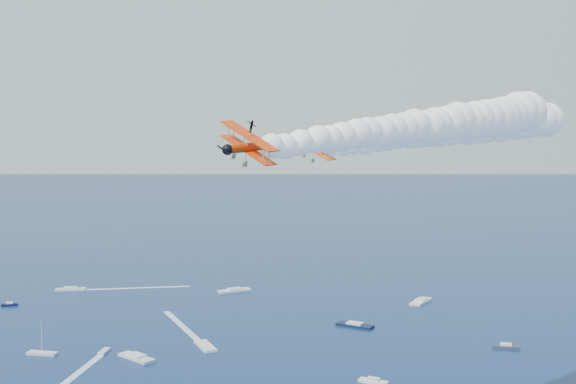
{
  "coord_description": "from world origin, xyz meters",
  "views": [
    {
      "loc": [
        3.02,
        -82.68,
        58.03
      ],
      "look_at": [
        -1.04,
        16.98,
        49.81
      ],
      "focal_mm": 46.16,
      "sensor_mm": 36.0,
      "label": 1
    }
  ],
  "objects": [
    {
      "name": "smoke_trail_lead",
      "position": [
        27.53,
        53.0,
        57.95
      ],
      "size": [
        69.84,
        69.28,
        12.18
      ],
      "primitive_type": null,
      "rotation": [
        0.0,
        0.0,
        3.86
      ],
      "color": "white"
    },
    {
      "name": "boat_wakes",
      "position": [
        -16.91,
        111.76,
        0.03
      ],
      "size": [
        174.12,
        163.79,
        0.04
      ],
      "color": "white",
      "rests_on": "ground"
    },
    {
      "name": "spectator_boats",
      "position": [
        -7.36,
        105.93,
        0.35
      ],
      "size": [
        227.95,
        169.25,
        0.7
      ],
      "color": "silver",
      "rests_on": "ground"
    },
    {
      "name": "biplane_lead",
      "position": [
        2.72,
        31.39,
        55.42
      ],
      "size": [
        12.1,
        12.5,
        8.26
      ],
      "primitive_type": null,
      "rotation": [
        -0.34,
        0.07,
        3.86
      ],
      "color": "#FF5905"
    },
    {
      "name": "smoke_trail_trail",
      "position": [
        18.1,
        26.19,
        58.73
      ],
      "size": [
        69.87,
        69.84,
        12.18
      ],
      "primitive_type": null,
      "rotation": [
        0.0,
        0.0,
        3.94
      ],
      "color": "white"
    },
    {
      "name": "biplane_trail",
      "position": [
        -4.8,
        2.57,
        56.2
      ],
      "size": [
        12.57,
        12.66,
        8.79
      ],
      "primitive_type": null,
      "rotation": [
        -0.41,
        0.07,
        3.94
      ],
      "color": "#E93704"
    }
  ]
}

